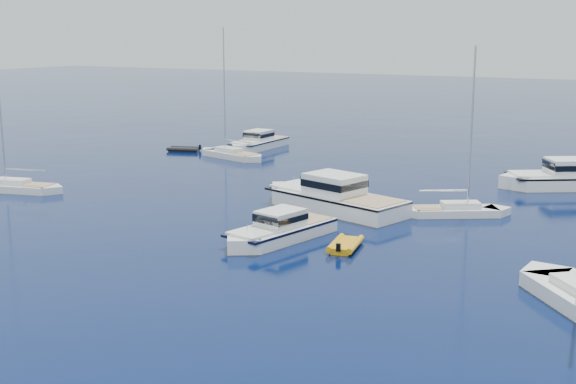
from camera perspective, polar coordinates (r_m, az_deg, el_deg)
name	(u,v)px	position (r m, az deg, el deg)	size (l,w,h in m)	color
motor_cruiser_left	(279,240)	(45.32, -0.71, -3.67)	(2.74, 8.96, 2.35)	white
motor_cruiser_centre	(331,209)	(53.28, 3.31, -1.31)	(3.83, 12.51, 3.28)	white
motor_cruiser_distant	(565,188)	(64.63, 20.32, 0.31)	(3.53, 11.54, 3.03)	white
motor_cruiser_horizon	(258,149)	(81.46, -2.31, 3.32)	(2.94, 9.61, 2.52)	white
sailboat_mid_l	(16,191)	(63.07, -19.95, 0.07)	(2.26, 8.68, 12.76)	white
sailboat_centre	(455,215)	(52.71, 12.61, -1.73)	(2.10, 8.07, 11.87)	white
sailboat_far_l	(231,158)	(75.52, -4.33, 2.61)	(2.35, 9.05, 13.30)	silver
tender_yellow	(345,248)	(43.70, 4.37, -4.30)	(1.85, 3.31, 0.95)	orange
tender_grey_far	(184,151)	(80.24, -7.90, 3.08)	(1.95, 3.53, 0.95)	black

